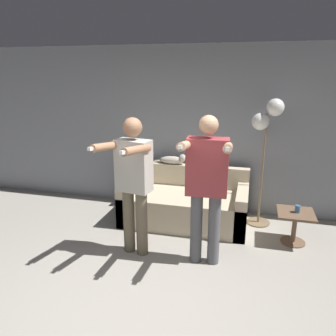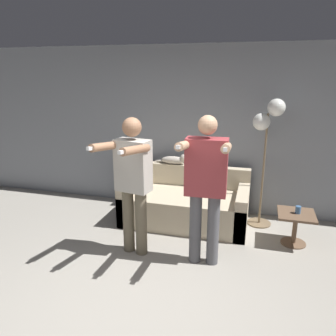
# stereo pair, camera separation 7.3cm
# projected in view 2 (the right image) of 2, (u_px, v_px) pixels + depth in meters

# --- Properties ---
(ground_plane) EXTENTS (16.00, 16.00, 0.00)m
(ground_plane) POSITION_uv_depth(u_px,v_px,m) (128.00, 310.00, 3.12)
(ground_plane) COLOR gray
(wall_back) EXTENTS (10.00, 0.05, 2.60)m
(wall_back) POSITION_uv_depth(u_px,v_px,m) (189.00, 130.00, 5.22)
(wall_back) COLOR gray
(wall_back) RESTS_ON ground_plane
(couch) EXTENTS (1.83, 0.95, 0.79)m
(couch) POSITION_uv_depth(u_px,v_px,m) (186.00, 205.00, 4.93)
(couch) COLOR beige
(couch) RESTS_ON ground_plane
(person_left) EXTENTS (0.56, 0.73, 1.70)m
(person_left) POSITION_uv_depth(u_px,v_px,m) (133.00, 178.00, 3.86)
(person_left) COLOR #6B604C
(person_left) RESTS_ON ground_plane
(person_right) EXTENTS (0.55, 0.69, 1.75)m
(person_right) POSITION_uv_depth(u_px,v_px,m) (206.00, 181.00, 3.63)
(person_right) COLOR #56565B
(person_right) RESTS_ON ground_plane
(cat) EXTENTS (0.54, 0.14, 0.17)m
(cat) POSITION_uv_depth(u_px,v_px,m) (175.00, 160.00, 5.18)
(cat) COLOR #B7AD9E
(cat) RESTS_ON couch
(floor_lamp) EXTENTS (0.42, 0.35, 1.85)m
(floor_lamp) POSITION_uv_depth(u_px,v_px,m) (268.00, 127.00, 4.51)
(floor_lamp) COLOR #756047
(floor_lamp) RESTS_ON ground_plane
(side_table) EXTENTS (0.46, 0.46, 0.44)m
(side_table) POSITION_uv_depth(u_px,v_px,m) (296.00, 222.00, 4.26)
(side_table) COLOR brown
(side_table) RESTS_ON ground_plane
(cup) EXTENTS (0.07, 0.07, 0.10)m
(cup) POSITION_uv_depth(u_px,v_px,m) (298.00, 210.00, 4.21)
(cup) COLOR #3D6693
(cup) RESTS_ON side_table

